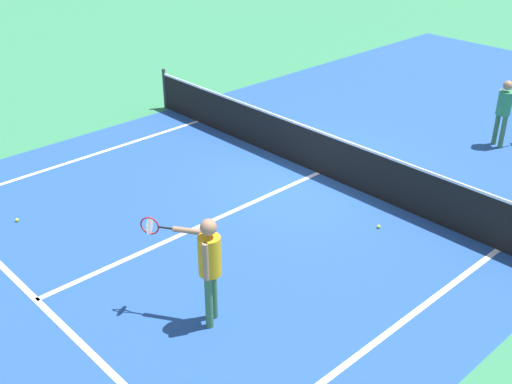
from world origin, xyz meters
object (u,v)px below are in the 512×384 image
Objects in this scene: tennis_ball_mid_court at (17,220)px; tennis_ball_near_net at (379,227)px; player_near at (208,260)px; net at (319,152)px; player_far at (505,106)px.

tennis_ball_near_net is (4.71, 4.67, 0.00)m from tennis_ball_mid_court.
player_near is 4.80m from tennis_ball_mid_court.
player_near reaches higher than net.
tennis_ball_near_net is at bearing -85.74° from player_far.
player_near is 25.76× the size of tennis_ball_near_net.
player_far is at bearing 94.26° from tennis_ball_near_net.
net is 2.49m from tennis_ball_near_net.
player_far is at bearing 65.98° from tennis_ball_mid_court.
tennis_ball_mid_court is at bearing -114.02° from player_far.
tennis_ball_near_net is (0.08, 3.88, -1.03)m from player_near.
player_far is at bearing 91.90° from player_near.
player_near is 1.08× the size of player_far.
player_near is (2.19, -4.79, 0.57)m from net.
net is at bearing 66.38° from tennis_ball_mid_court.
player_far is at bearing 65.45° from net.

